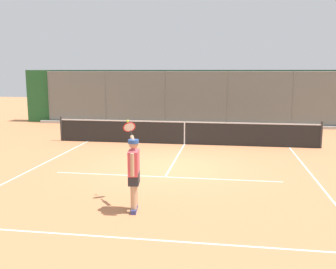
% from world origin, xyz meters
% --- Properties ---
extents(ground_plane, '(60.00, 60.00, 0.00)m').
position_xyz_m(ground_plane, '(0.00, 0.00, 0.00)').
color(ground_plane, '#C67A4C').
extents(court_line_markings, '(8.48, 9.16, 0.01)m').
position_xyz_m(court_line_markings, '(0.00, 1.51, 0.00)').
color(court_line_markings, white).
rests_on(court_line_markings, ground).
extents(fence_backdrop, '(20.20, 1.37, 3.07)m').
position_xyz_m(fence_backdrop, '(0.00, -9.99, 1.52)').
color(fence_backdrop, slate).
rests_on(fence_backdrop, ground).
extents(tennis_net, '(10.90, 0.09, 1.07)m').
position_xyz_m(tennis_net, '(0.00, -3.87, 0.49)').
color(tennis_net, '#2D2D2D').
rests_on(tennis_net, ground).
extents(tennis_player, '(0.60, 1.30, 1.87)m').
position_xyz_m(tennis_player, '(0.24, 3.88, 0.92)').
color(tennis_player, navy).
rests_on(tennis_player, ground).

